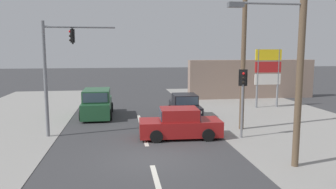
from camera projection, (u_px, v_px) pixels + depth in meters
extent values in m
plane|color=#3A3A3D|center=(151.00, 159.00, 13.75)|extent=(140.00, 140.00, 0.00)
cube|color=silver|center=(156.00, 177.00, 11.79)|extent=(0.20, 2.40, 0.01)
cube|color=silver|center=(145.00, 139.00, 16.69)|extent=(0.20, 2.40, 0.01)
cube|color=silver|center=(139.00, 119.00, 21.59)|extent=(0.20, 2.40, 0.01)
cube|color=gray|center=(320.00, 138.00, 16.98)|extent=(10.00, 44.00, 0.02)
cylinder|color=brown|center=(301.00, 56.00, 12.27)|extent=(0.26, 0.26, 8.62)
cylinder|color=slate|center=(270.00, 3.00, 11.83)|extent=(2.60, 0.09, 0.09)
cube|color=#595B60|center=(236.00, 5.00, 11.65)|extent=(0.56, 0.28, 0.18)
cylinder|color=brown|center=(244.00, 48.00, 18.20)|extent=(0.26, 0.26, 9.23)
cylinder|color=slate|center=(45.00, 80.00, 16.85)|extent=(0.18, 0.18, 6.00)
cylinder|color=slate|center=(79.00, 27.00, 16.78)|extent=(3.60, 0.19, 0.11)
cube|color=black|center=(73.00, 36.00, 16.78)|extent=(0.21, 0.26, 0.68)
cube|color=black|center=(73.00, 36.00, 16.78)|extent=(0.05, 0.44, 0.84)
sphere|color=red|center=(70.00, 32.00, 16.73)|extent=(0.13, 0.13, 0.13)
sphere|color=black|center=(70.00, 36.00, 16.76)|extent=(0.13, 0.13, 0.13)
sphere|color=black|center=(70.00, 40.00, 16.79)|extent=(0.13, 0.13, 0.13)
cylinder|color=slate|center=(242.00, 111.00, 16.81)|extent=(0.12, 0.12, 2.80)
cube|color=black|center=(243.00, 78.00, 16.57)|extent=(0.29, 0.24, 0.68)
cube|color=black|center=(243.00, 78.00, 16.57)|extent=(0.44, 0.12, 0.84)
sphere|color=red|center=(244.00, 74.00, 16.42)|extent=(0.13, 0.13, 0.13)
sphere|color=black|center=(243.00, 78.00, 16.45)|extent=(0.13, 0.13, 0.13)
sphere|color=black|center=(243.00, 82.00, 16.48)|extent=(0.13, 0.13, 0.13)
cylinder|color=slate|center=(257.00, 79.00, 25.50)|extent=(0.16, 0.16, 4.60)
cylinder|color=slate|center=(278.00, 78.00, 25.74)|extent=(0.16, 0.16, 4.60)
cube|color=yellow|center=(269.00, 55.00, 25.37)|extent=(2.10, 0.14, 0.84)
cube|color=red|center=(268.00, 67.00, 25.50)|extent=(2.10, 0.14, 0.84)
cube|color=silver|center=(268.00, 79.00, 25.63)|extent=(2.10, 0.14, 0.84)
cube|color=gray|center=(251.00, 79.00, 30.75)|extent=(12.00, 1.00, 3.60)
cube|color=maroon|center=(180.00, 127.00, 17.00)|extent=(4.26, 1.85, 0.80)
cube|color=maroon|center=(179.00, 114.00, 16.90)|extent=(1.96, 1.63, 0.62)
cube|color=#384756|center=(198.00, 114.00, 17.00)|extent=(0.11, 1.44, 0.53)
cube|color=#384756|center=(161.00, 114.00, 16.80)|extent=(0.11, 1.41, 0.50)
cube|color=white|center=(220.00, 123.00, 17.20)|extent=(0.09, 1.45, 0.14)
cylinder|color=black|center=(201.00, 127.00, 18.01)|extent=(0.65, 0.21, 0.64)
cylinder|color=black|center=(208.00, 135.00, 16.33)|extent=(0.65, 0.21, 0.64)
cylinder|color=black|center=(154.00, 128.00, 17.73)|extent=(0.65, 0.21, 0.64)
cylinder|color=black|center=(156.00, 137.00, 16.06)|extent=(0.65, 0.21, 0.64)
cube|color=#235633|center=(97.00, 107.00, 22.41)|extent=(1.84, 4.50, 1.00)
cube|color=#235633|center=(97.00, 95.00, 22.09)|extent=(1.72, 2.70, 0.76)
cube|color=#384756|center=(98.00, 92.00, 23.44)|extent=(1.58, 0.06, 0.65)
cube|color=#384756|center=(95.00, 98.00, 20.75)|extent=(1.55, 0.06, 0.61)
cube|color=white|center=(99.00, 99.00, 24.60)|extent=(1.56, 0.04, 0.14)
cylinder|color=black|center=(86.00, 108.00, 23.68)|extent=(0.22, 0.72, 0.72)
cylinder|color=black|center=(111.00, 107.00, 23.94)|extent=(0.22, 0.72, 0.72)
cylinder|color=black|center=(81.00, 116.00, 20.95)|extent=(0.22, 0.72, 0.72)
cylinder|color=black|center=(110.00, 115.00, 21.21)|extent=(0.22, 0.72, 0.72)
cube|color=black|center=(185.00, 109.00, 22.17)|extent=(1.85, 4.26, 0.80)
cube|color=black|center=(185.00, 99.00, 22.13)|extent=(1.63, 1.96, 0.62)
cube|color=#384756|center=(187.00, 101.00, 21.17)|extent=(1.44, 0.11, 0.53)
cube|color=#384756|center=(183.00, 97.00, 23.08)|extent=(1.41, 0.11, 0.50)
cube|color=white|center=(190.00, 113.00, 20.06)|extent=(1.45, 0.09, 0.14)
cylinder|color=black|center=(201.00, 116.00, 21.01)|extent=(0.21, 0.65, 0.64)
cylinder|color=black|center=(175.00, 117.00, 20.83)|extent=(0.21, 0.65, 0.64)
cylinder|color=black|center=(194.00, 109.00, 23.58)|extent=(0.21, 0.65, 0.64)
cylinder|color=black|center=(170.00, 109.00, 23.39)|extent=(0.21, 0.65, 0.64)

